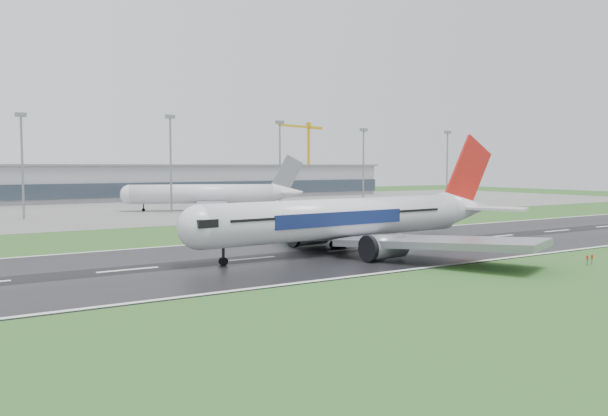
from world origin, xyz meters
TOP-DOWN VIEW (x-y plane):
  - ground at (0.00, 0.00)m, footprint 520.00×520.00m
  - runway at (0.00, 0.00)m, footprint 400.00×45.00m
  - apron at (0.00, 125.00)m, footprint 400.00×130.00m
  - terminal at (0.00, 185.00)m, footprint 240.00×36.00m
  - main_airliner at (-19.10, -2.30)m, footprint 72.62×69.51m
  - parked_airliner at (-2.07, 102.52)m, footprint 79.61×77.38m
  - tower_crane at (99.98, 200.00)m, footprint 37.52×16.63m
  - floodmast_1 at (-60.05, 100.00)m, footprint 0.64×0.64m
  - floodmast_2 at (-16.61, 100.00)m, footprint 0.64×0.64m
  - floodmast_3 at (23.56, 100.00)m, footprint 0.64×0.64m
  - floodmast_4 at (60.78, 100.00)m, footprint 0.64×0.64m
  - floodmast_5 at (105.64, 100.00)m, footprint 0.64×0.64m

SIDE VIEW (x-z plane):
  - ground at x=0.00m, z-range 0.00..0.00m
  - apron at x=0.00m, z-range 0.00..0.08m
  - runway at x=0.00m, z-range 0.00..0.10m
  - terminal at x=0.00m, z-range 0.00..15.00m
  - parked_airliner at x=-2.07m, z-range 0.08..18.21m
  - main_airliner at x=-19.10m, z-range 0.10..20.53m
  - floodmast_4 at x=60.78m, z-range 0.00..28.31m
  - floodmast_5 at x=105.64m, z-range 0.00..28.64m
  - floodmast_1 at x=-60.05m, z-range 0.00..28.82m
  - floodmast_3 at x=23.56m, z-range 0.00..29.80m
  - floodmast_2 at x=-16.61m, z-range 0.00..30.08m
  - tower_crane at x=99.98m, z-range 0.00..39.43m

